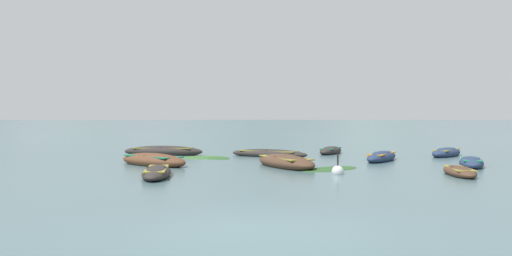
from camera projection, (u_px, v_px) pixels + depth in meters
ground_plane at (276, 119)px, 1508.16m from camera, size 6000.00×6000.00×0.00m
mountain_1 at (86, 96)px, 2514.15m from camera, size 786.63×786.63×223.06m
mountain_2 at (252, 79)px, 2467.09m from camera, size 1105.29×1105.29×384.59m
mountain_3 at (376, 89)px, 2581.14m from camera, size 966.74×966.74×305.18m
rowboat_0 at (269, 154)px, 28.19m from camera, size 4.56×3.00×0.52m
rowboat_1 at (382, 157)px, 25.49m from camera, size 2.62×4.06×0.59m
rowboat_2 at (153, 160)px, 23.11m from camera, size 4.16×3.89×0.67m
rowboat_3 at (446, 153)px, 28.63m from camera, size 2.98×3.70×0.60m
rowboat_4 at (157, 172)px, 18.54m from camera, size 1.57×3.98×0.47m
rowboat_5 at (331, 151)px, 30.72m from camera, size 2.10×3.52×0.53m
rowboat_6 at (285, 162)px, 22.25m from camera, size 3.24×4.72×0.67m
rowboat_7 at (471, 163)px, 22.45m from camera, size 1.94×3.48×0.53m
rowboat_8 at (163, 151)px, 29.48m from camera, size 4.68×1.62×0.67m
rowboat_9 at (459, 172)px, 18.99m from camera, size 1.15×3.11×0.42m
mooring_buoy at (338, 171)px, 19.37m from camera, size 0.46×0.46×0.94m
weed_patch_0 at (217, 158)px, 26.98m from camera, size 1.98×2.21×0.14m
weed_patch_1 at (204, 158)px, 27.47m from camera, size 2.64×2.20×0.14m
weed_patch_2 at (330, 169)px, 21.20m from camera, size 3.22×3.26×0.14m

